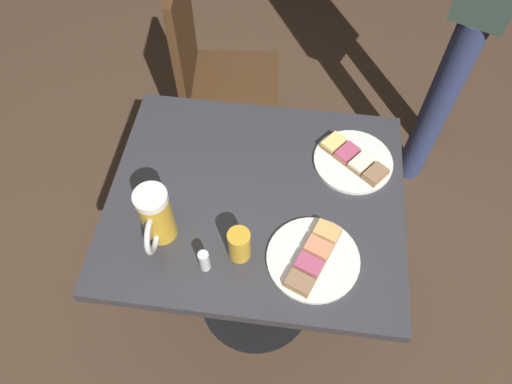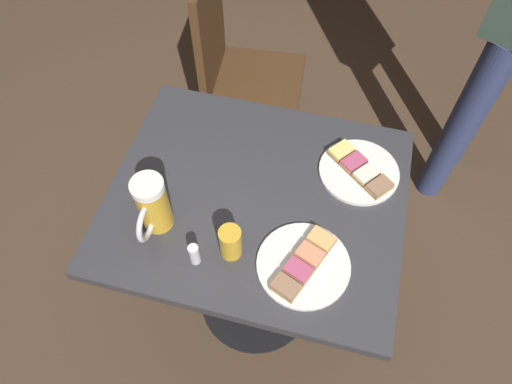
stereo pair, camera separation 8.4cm
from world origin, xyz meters
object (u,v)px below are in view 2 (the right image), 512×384
at_px(beer_mug, 152,206).
at_px(plate_near, 304,264).
at_px(cafe_chair, 237,68).
at_px(plate_far, 359,170).
at_px(beer_glass_small, 231,242).
at_px(salt_shaker, 194,254).

bearing_deg(beer_mug, plate_near, -93.42).
relative_size(beer_mug, cafe_chair, 0.19).
xyz_separation_m(plate_far, beer_mug, (-0.29, 0.47, 0.08)).
bearing_deg(beer_glass_small, plate_far, -40.50).
xyz_separation_m(beer_mug, beer_glass_small, (-0.03, -0.20, -0.04)).
height_order(salt_shaker, cafe_chair, cafe_chair).
relative_size(beer_glass_small, cafe_chair, 0.11).
bearing_deg(cafe_chair, salt_shaker, 4.86).
bearing_deg(plate_near, plate_far, -16.54).
xyz_separation_m(plate_far, cafe_chair, (0.57, 0.52, -0.25)).
xyz_separation_m(beer_glass_small, salt_shaker, (-0.04, 0.08, -0.01)).
bearing_deg(plate_near, beer_mug, 86.58).
height_order(plate_far, salt_shaker, salt_shaker).
bearing_deg(plate_far, plate_near, 163.46).
relative_size(beer_mug, beer_glass_small, 1.75).
distance_m(plate_near, beer_mug, 0.39).
distance_m(plate_far, beer_glass_small, 0.42).
bearing_deg(salt_shaker, beer_mug, 59.44).
relative_size(plate_far, salt_shaker, 3.24).
xyz_separation_m(plate_near, salt_shaker, (-0.05, 0.26, 0.02)).
bearing_deg(plate_far, beer_mug, 121.24).
bearing_deg(plate_near, cafe_chair, 25.66).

